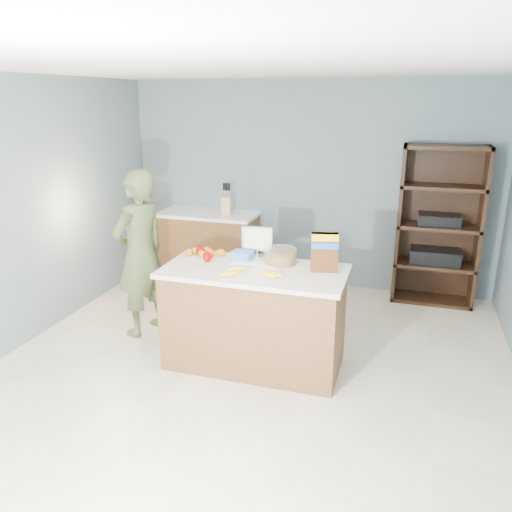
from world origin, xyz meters
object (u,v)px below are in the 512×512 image
(tv, at_px, (257,240))
(cereal_box, at_px, (324,249))
(counter_peninsula, at_px, (254,321))
(shelving_unit, at_px, (438,228))
(person, at_px, (140,254))

(tv, height_order, cereal_box, cereal_box)
(counter_peninsula, relative_size, shelving_unit, 0.87)
(cereal_box, bearing_deg, person, 174.18)
(counter_peninsula, bearing_deg, shelving_unit, 52.89)
(counter_peninsula, xyz_separation_m, cereal_box, (0.57, 0.11, 0.68))
(tv, bearing_deg, cereal_box, -18.92)
(tv, relative_size, cereal_box, 0.86)
(tv, bearing_deg, person, -178.29)
(counter_peninsula, bearing_deg, person, 166.65)
(shelving_unit, distance_m, cereal_box, 2.18)
(counter_peninsula, distance_m, tv, 0.73)
(counter_peninsula, bearing_deg, tv, 102.81)
(person, bearing_deg, counter_peninsula, 96.18)
(counter_peninsula, height_order, cereal_box, cereal_box)
(cereal_box, bearing_deg, shelving_unit, 63.18)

